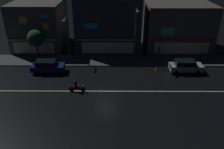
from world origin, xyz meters
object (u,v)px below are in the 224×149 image
at_px(streetlamp_west, 67,35).
at_px(motorcycle_following, 77,87).
at_px(streetlamp_mid, 136,32).
at_px(pedestrian_on_sidewalk, 159,53).
at_px(parked_car_trailing, 47,66).
at_px(parked_car_near_kerb, 186,66).
at_px(traffic_cone, 156,68).

xyz_separation_m(streetlamp_west, motorcycle_following, (2.41, -9.05, -3.25)).
height_order(streetlamp_mid, pedestrian_on_sidewalk, streetlamp_mid).
height_order(pedestrian_on_sidewalk, parked_car_trailing, pedestrian_on_sidewalk).
xyz_separation_m(parked_car_near_kerb, motorcycle_following, (-13.80, -5.12, -0.24)).
bearing_deg(parked_car_trailing, streetlamp_mid, 15.78).
distance_m(pedestrian_on_sidewalk, traffic_cone, 3.85).
relative_size(streetlamp_west, parked_car_near_kerb, 1.45).
height_order(streetlamp_mid, parked_car_near_kerb, streetlamp_mid).
bearing_deg(streetlamp_mid, streetlamp_west, 175.66).
distance_m(streetlamp_mid, traffic_cone, 5.81).
bearing_deg(traffic_cone, parked_car_trailing, -177.57).
distance_m(streetlamp_mid, pedestrian_on_sidewalk, 5.18).
bearing_deg(streetlamp_west, motorcycle_following, -75.08).
distance_m(motorcycle_following, traffic_cone, 11.51).
distance_m(pedestrian_on_sidewalk, motorcycle_following, 14.35).
distance_m(parked_car_near_kerb, motorcycle_following, 14.72).
relative_size(streetlamp_west, pedestrian_on_sidewalk, 3.15).
xyz_separation_m(streetlamp_west, parked_car_near_kerb, (16.22, -3.94, -3.02)).
relative_size(streetlamp_mid, parked_car_near_kerb, 1.77).
bearing_deg(motorcycle_following, pedestrian_on_sidewalk, -139.44).
distance_m(parked_car_near_kerb, traffic_cone, 3.82).
xyz_separation_m(motorcycle_following, traffic_cone, (10.05, 5.59, -0.36)).
relative_size(parked_car_near_kerb, motorcycle_following, 2.26).
distance_m(streetlamp_west, parked_car_trailing, 5.52).
xyz_separation_m(streetlamp_mid, traffic_cone, (2.77, -2.73, -4.32)).
bearing_deg(streetlamp_west, streetlamp_mid, -4.34).
height_order(parked_car_near_kerb, motorcycle_following, parked_car_near_kerb).
height_order(streetlamp_west, pedestrian_on_sidewalk, streetlamp_west).
bearing_deg(traffic_cone, streetlamp_mid, 135.39).
bearing_deg(motorcycle_following, parked_car_near_kerb, -159.24).
xyz_separation_m(parked_car_trailing, motorcycle_following, (4.57, -4.97, -0.24)).
relative_size(parked_car_near_kerb, traffic_cone, 7.82).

